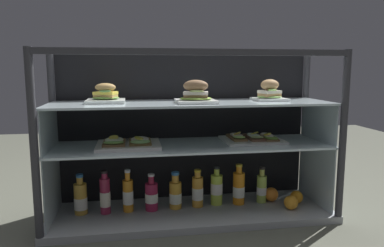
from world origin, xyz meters
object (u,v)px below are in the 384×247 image
Objects in this scene: juice_bottle_back_left at (152,196)px; orange_fruit_near_left_post at (271,194)px; juice_bottle_front_right_end at (198,191)px; juice_bottle_front_second at (175,194)px; plated_roll_sandwich_right_of_center at (270,92)px; juice_bottle_back_center at (262,188)px; juice_bottle_front_left_end at (217,188)px; juice_bottle_tucked_behind at (239,188)px; open_sandwich_tray_far_right at (253,138)px; juice_bottle_front_middle at (128,195)px; orange_fruit_beside_bottles at (297,197)px; plated_roll_sandwich_far_right at (196,95)px; juice_bottle_back_right at (81,199)px; orange_fruit_rolled_forward at (291,203)px; juice_bottle_front_fourth at (105,196)px; open_sandwich_tray_mid_right at (128,143)px; plated_roll_sandwich_mid_right at (106,96)px.

orange_fruit_near_left_post is (0.73, 0.02, -0.04)m from juice_bottle_back_left.
juice_bottle_front_second is at bearing -177.79° from juice_bottle_front_right_end.
juice_bottle_back_center is at bearing 152.60° from plated_roll_sandwich_right_of_center.
juice_bottle_front_right_end is (-0.42, 0.01, -0.57)m from plated_roll_sandwich_right_of_center.
juice_bottle_back_left is 0.73m from orange_fruit_near_left_post.
juice_bottle_front_left_end is 0.94× the size of juice_bottle_tucked_behind.
juice_bottle_tucked_behind is at bearing 0.35° from juice_bottle_front_right_end.
juice_bottle_front_middle is (-0.72, 0.01, -0.30)m from open_sandwich_tray_far_right.
orange_fruit_near_left_post reaches higher than orange_fruit_beside_bottles.
plated_roll_sandwich_far_right is at bearing -166.87° from open_sandwich_tray_far_right.
plated_roll_sandwich_right_of_center is 0.75× the size of juice_bottle_front_middle.
juice_bottle_back_right reaches higher than orange_fruit_rolled_forward.
open_sandwich_tray_mid_right is at bearing -13.00° from juice_bottle_front_fourth.
juice_bottle_back_center is (-0.03, 0.01, -0.58)m from plated_roll_sandwich_right_of_center.
juice_bottle_front_fourth reaches higher than juice_bottle_front_left_end.
open_sandwich_tray_mid_right is at bearing 174.72° from orange_fruit_rolled_forward.
orange_fruit_rolled_forward is at bearing -132.19° from orange_fruit_beside_bottles.
juice_bottle_back_right is at bearing 172.53° from juice_bottle_front_fourth.
open_sandwich_tray_far_right is at bearing 13.13° from plated_roll_sandwich_far_right.
orange_fruit_near_left_post is (0.07, 0.01, -0.05)m from juice_bottle_back_center.
juice_bottle_tucked_behind is at bearing 171.35° from orange_fruit_beside_bottles.
juice_bottle_back_left is 2.64× the size of orange_fruit_rolled_forward.
juice_bottle_front_fourth is at bearing 178.37° from orange_fruit_beside_bottles.
juice_bottle_back_right is 0.91m from juice_bottle_tucked_behind.
plated_roll_sandwich_far_right reaches higher than orange_fruit_rolled_forward.
juice_bottle_front_left_end is at bearing 4.97° from juice_bottle_front_second.
juice_bottle_front_second is at bearing 168.78° from orange_fruit_rolled_forward.
plated_roll_sandwich_mid_right reaches higher than juice_bottle_front_right_end.
plated_roll_sandwich_far_right is 2.49× the size of orange_fruit_near_left_post.
juice_bottle_front_middle is 1.00× the size of juice_bottle_tucked_behind.
open_sandwich_tray_mid_right is 0.42m from juice_bottle_back_right.
juice_bottle_front_second is 2.82× the size of orange_fruit_beside_bottles.
orange_fruit_rolled_forward is (0.13, -0.14, -0.05)m from juice_bottle_back_center.
juice_bottle_tucked_behind reaches higher than orange_fruit_rolled_forward.
juice_bottle_back_center is 0.08m from orange_fruit_near_left_post.
plated_roll_sandwich_far_right is at bearing -167.54° from orange_fruit_near_left_post.
juice_bottle_front_second is at bearing 3.13° from juice_bottle_back_left.
juice_bottle_front_second is 2.56× the size of orange_fruit_near_left_post.
juice_bottle_back_right reaches higher than orange_fruit_beside_bottles.
juice_bottle_front_middle reaches higher than juice_bottle_front_left_end.
plated_roll_sandwich_right_of_center is 1.10m from juice_bottle_front_fourth.
plated_roll_sandwich_far_right reaches higher than open_sandwich_tray_mid_right.
orange_fruit_beside_bottles is at bearing -8.65° from juice_bottle_tucked_behind.
juice_bottle_back_left is 2.53× the size of orange_fruit_near_left_post.
orange_fruit_rolled_forward is at bearing -51.62° from plated_roll_sandwich_right_of_center.
juice_bottle_front_right_end reaches higher than orange_fruit_rolled_forward.
plated_roll_sandwich_right_of_center is 2.24× the size of orange_fruit_rolled_forward.
open_sandwich_tray_far_right is at bearing -169.26° from orange_fruit_near_left_post.
plated_roll_sandwich_far_right reaches higher than open_sandwich_tray_far_right.
juice_bottle_front_right_end is 0.97× the size of juice_bottle_front_left_end.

